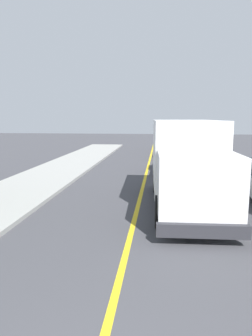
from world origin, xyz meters
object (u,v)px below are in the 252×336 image
Objects in this scene: box_truck at (186,159)px; parked_car_near at (173,159)px; parked_car_mid at (172,149)px; parked_car_far at (178,143)px.

parked_car_near is at bearing 91.33° from box_truck.
parked_car_far is at bearing 82.22° from parked_car_mid.
parked_car_near is 1.00× the size of parked_car_mid.
box_truck is 1.64× the size of parked_car_mid.
parked_car_far is at bearing 87.83° from box_truck.
parked_car_mid is (0.12, 5.93, 0.00)m from parked_car_near.
parked_car_near is 5.93m from parked_car_mid.
parked_car_mid is 0.99× the size of parked_car_far.
box_truck reaches higher than parked_car_mid.
box_truck is 7.32m from parked_car_near.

